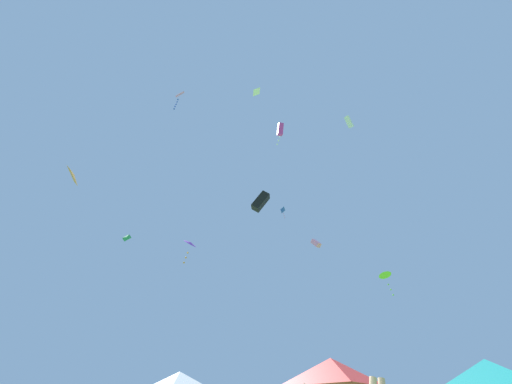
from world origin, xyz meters
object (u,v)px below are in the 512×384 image
(canopy_tent_yellow, at_px, (339,379))
(canopy_tent_white, at_px, (178,384))
(kite_pink_diamond, at_px, (179,95))
(canopy_tent_teal, at_px, (490,374))
(kite_pink_box, at_px, (316,243))
(kite_orange_diamond, at_px, (74,175))
(kite_white_box, at_px, (349,122))
(kite_lime_delta, at_px, (385,275))
(kite_purple_delta, at_px, (190,243))
(kite_blue_diamond, at_px, (283,210))
(canopy_tent_red, at_px, (332,372))
(kite_green_diamond, at_px, (127,237))
(kite_magenta_box, at_px, (280,130))
(kite_white_diamond, at_px, (256,92))
(kite_black_box, at_px, (261,201))

(canopy_tent_yellow, distance_m, canopy_tent_white, 8.36)
(kite_pink_diamond, bearing_deg, canopy_tent_white, 67.61)
(canopy_tent_teal, xyz_separation_m, kite_pink_box, (-1.98, 14.17, 12.40))
(canopy_tent_yellow, xyz_separation_m, kite_orange_diamond, (-14.49, -5.48, 8.83))
(kite_white_box, bearing_deg, kite_pink_diamond, -176.23)
(kite_lime_delta, distance_m, kite_purple_delta, 20.40)
(canopy_tent_yellow, height_order, kite_pink_diamond, kite_pink_diamond)
(canopy_tent_white, height_order, kite_blue_diamond, kite_blue_diamond)
(canopy_tent_teal, relative_size, kite_pink_diamond, 1.91)
(canopy_tent_red, xyz_separation_m, kite_pink_diamond, (-8.26, -2.10, 15.21))
(canopy_tent_red, bearing_deg, kite_green_diamond, 149.44)
(kite_pink_box, bearing_deg, kite_magenta_box, -131.46)
(canopy_tent_white, relative_size, kite_pink_diamond, 1.88)
(canopy_tent_red, height_order, kite_white_diamond, kite_white_diamond)
(canopy_tent_red, relative_size, canopy_tent_teal, 1.09)
(canopy_tent_red, bearing_deg, canopy_tent_white, 163.71)
(canopy_tent_red, xyz_separation_m, canopy_tent_teal, (5.24, -2.12, -0.25))
(canopy_tent_white, height_order, kite_purple_delta, kite_purple_delta)
(canopy_tent_white, relative_size, kite_blue_diamond, 2.30)
(canopy_tent_red, height_order, kite_green_diamond, kite_green_diamond)
(kite_white_diamond, height_order, kite_black_box, kite_white_diamond)
(kite_blue_diamond, relative_size, kite_white_box, 1.72)
(kite_white_diamond, relative_size, kite_lime_delta, 0.38)
(canopy_tent_white, xyz_separation_m, kite_pink_diamond, (-1.66, -4.03, 15.50))
(kite_black_box, height_order, kite_pink_diamond, kite_pink_diamond)
(kite_pink_box, height_order, kite_white_box, kite_white_box)
(canopy_tent_yellow, relative_size, kite_pink_box, 3.25)
(canopy_tent_red, distance_m, kite_blue_diamond, 26.15)
(kite_black_box, relative_size, kite_white_box, 1.32)
(kite_green_diamond, xyz_separation_m, kite_pink_diamond, (4.77, -9.79, 5.21))
(kite_orange_diamond, bearing_deg, kite_pink_diamond, -9.39)
(kite_lime_delta, distance_m, kite_white_box, 19.51)
(canopy_tent_yellow, bearing_deg, kite_green_diamond, 166.31)
(canopy_tent_white, bearing_deg, kite_orange_diamond, -153.34)
(kite_white_diamond, relative_size, kite_green_diamond, 1.35)
(canopy_tent_yellow, height_order, kite_white_box, kite_white_box)
(kite_magenta_box, xyz_separation_m, kite_green_diamond, (-12.91, -0.53, -13.73))
(kite_orange_diamond, distance_m, kite_pink_diamond, 7.91)
(canopy_tent_teal, relative_size, kite_green_diamond, 4.68)
(kite_magenta_box, bearing_deg, kite_black_box, -105.77)
(canopy_tent_yellow, xyz_separation_m, kite_green_diamond, (-14.47, 3.52, 9.87))
(kite_black_box, distance_m, kite_green_diamond, 14.39)
(canopy_tent_teal, bearing_deg, kite_pink_diamond, 179.91)
(kite_blue_diamond, xyz_separation_m, kite_purple_delta, (-9.92, -5.19, -7.45))
(kite_white_diamond, xyz_separation_m, kite_pink_diamond, (-5.30, -5.58, -8.45))
(kite_pink_diamond, bearing_deg, canopy_tent_red, 14.25)
(kite_purple_delta, height_order, kite_pink_diamond, kite_pink_diamond)
(kite_blue_diamond, xyz_separation_m, kite_pink_diamond, (-9.35, -19.61, -4.17))
(canopy_tent_red, height_order, kite_lime_delta, kite_lime_delta)
(kite_white_diamond, xyz_separation_m, kite_green_diamond, (-10.07, 4.21, -13.66))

